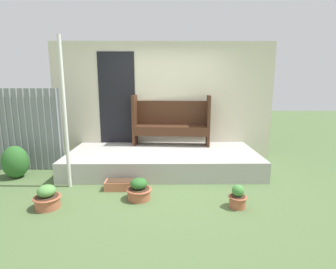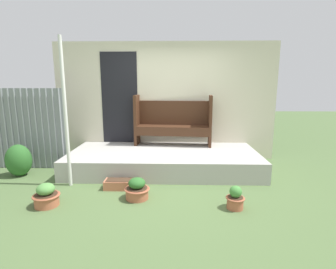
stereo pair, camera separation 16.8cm
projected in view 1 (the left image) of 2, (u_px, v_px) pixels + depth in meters
The scene contains 10 objects.
ground_plane at pixel (168, 185), 4.50m from camera, with size 24.00×24.00×0.00m, color #516B3D.
porch_slab at pixel (163, 160), 5.26m from camera, with size 3.71×1.63×0.37m.
house_wall at pixel (161, 102), 5.87m from camera, with size 4.91×0.08×2.60m.
support_post at pixel (65, 114), 4.18m from camera, with size 0.06×0.06×2.44m.
bench at pixel (171, 120), 5.72m from camera, with size 1.68×0.53×1.09m.
flower_pot_left at pixel (47, 198), 3.64m from camera, with size 0.38×0.38×0.33m.
flower_pot_middle at pixel (139, 190), 3.92m from camera, with size 0.38×0.38×0.33m.
flower_pot_right at pixel (238, 198), 3.65m from camera, with size 0.26×0.26×0.33m.
planter_box_rect at pixel (121, 185), 4.29m from camera, with size 0.52×0.23×0.16m.
shrub_by_fence at pixel (15, 162), 4.78m from camera, with size 0.47×0.42×0.60m.
Camera 1 is at (-0.04, -4.25, 1.72)m, focal length 28.00 mm.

